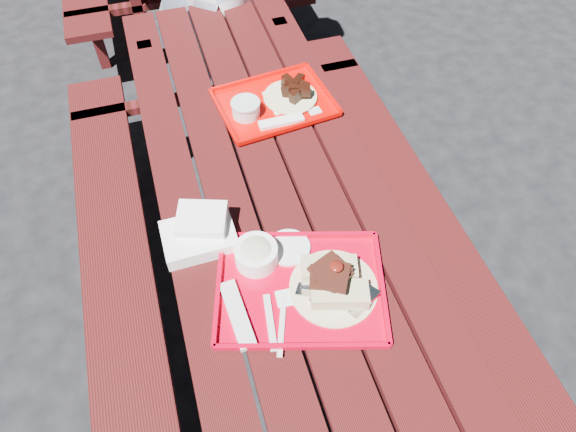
# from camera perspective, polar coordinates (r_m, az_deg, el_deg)

# --- Properties ---
(ground) EXTENTS (60.00, 60.00, 0.00)m
(ground) POSITION_cam_1_polar(r_m,az_deg,el_deg) (2.30, -1.11, -9.65)
(ground) COLOR black
(ground) RESTS_ON ground
(picnic_table_near) EXTENTS (1.41, 2.40, 0.75)m
(picnic_table_near) POSITION_cam_1_polar(r_m,az_deg,el_deg) (1.82, -1.38, -1.39)
(picnic_table_near) COLOR #430C10
(picnic_table_near) RESTS_ON ground
(near_tray) EXTENTS (0.55, 0.48, 0.15)m
(near_tray) POSITION_cam_1_polar(r_m,az_deg,el_deg) (1.45, 1.34, -6.82)
(near_tray) COLOR red
(near_tray) RESTS_ON picnic_table_near
(far_tray) EXTENTS (0.45, 0.37, 0.07)m
(far_tray) POSITION_cam_1_polar(r_m,az_deg,el_deg) (1.96, -1.63, 12.48)
(far_tray) COLOR #DC0300
(far_tray) RESTS_ON picnic_table_near
(white_cloth) EXTENTS (0.22, 0.19, 0.09)m
(white_cloth) POSITION_cam_1_polar(r_m,az_deg,el_deg) (1.55, -9.76, -1.77)
(white_cloth) COLOR white
(white_cloth) RESTS_ON picnic_table_near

